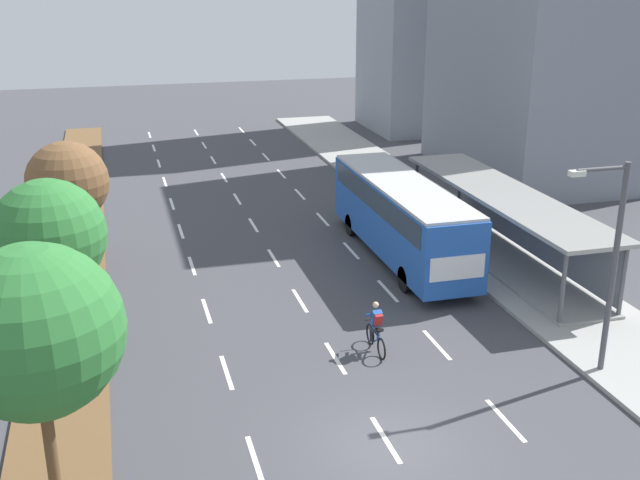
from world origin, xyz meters
TOP-DOWN VIEW (x-y plane):
  - ground_plane at (0.00, 0.00)m, footprint 140.00×140.00m
  - median_strip at (-8.30, 20.00)m, footprint 2.60×52.00m
  - sidewalk_right at (9.25, 20.00)m, footprint 4.50×52.00m
  - lane_divider_left at (-3.50, 19.12)m, footprint 0.14×49.23m
  - lane_divider_center at (0.00, 19.12)m, footprint 0.14×49.23m
  - lane_divider_right at (3.50, 19.12)m, footprint 0.14×49.23m
  - bus_shelter at (9.53, 11.65)m, footprint 2.90×14.12m
  - bus at (5.25, 13.02)m, footprint 2.54×11.29m
  - cyclist at (1.39, 5.10)m, footprint 0.46×1.82m
  - median_tree_nearest at (-8.23, -0.17)m, footprint 3.86×3.86m
  - median_tree_second at (-8.38, 7.39)m, footprint 3.47×3.47m
  - median_tree_third at (-8.12, 14.94)m, footprint 3.24×3.24m
  - streetlight at (7.42, 1.95)m, footprint 1.91×0.24m
  - building_near_right at (18.16, 24.80)m, footprint 8.61×13.40m

SIDE VIEW (x-z plane):
  - ground_plane at x=0.00m, z-range 0.00..0.00m
  - lane_divider_left at x=-3.50m, z-range 0.00..0.01m
  - lane_divider_center at x=0.00m, z-range 0.00..0.01m
  - lane_divider_right at x=3.50m, z-range 0.00..0.01m
  - median_strip at x=-8.30m, z-range 0.00..0.12m
  - sidewalk_right at x=9.25m, z-range 0.00..0.15m
  - cyclist at x=1.39m, z-range -0.06..1.65m
  - bus_shelter at x=9.53m, z-range 0.43..3.29m
  - bus at x=5.25m, z-range 0.38..3.75m
  - median_tree_third at x=-8.12m, z-range 1.15..6.48m
  - streetlight at x=7.42m, z-range 0.64..7.14m
  - median_tree_second at x=-8.38m, z-range 1.25..6.99m
  - median_tree_nearest at x=-8.23m, z-range 1.31..7.58m
  - building_near_right at x=18.16m, z-range 0.00..18.64m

